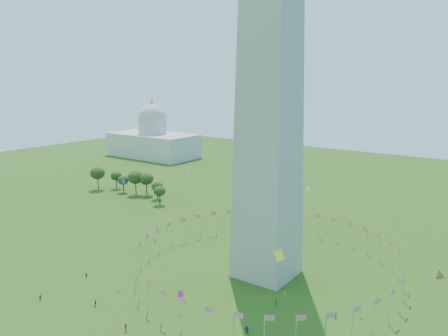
{
  "coord_description": "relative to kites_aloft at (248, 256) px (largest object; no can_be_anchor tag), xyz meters",
  "views": [
    {
      "loc": [
        64.29,
        -60.63,
        59.91
      ],
      "look_at": [
        -5.42,
        35.0,
        35.67
      ],
      "focal_mm": 35.0,
      "sensor_mm": 36.0,
      "label": 1
    }
  ],
  "objects": [
    {
      "name": "kites_aloft",
      "position": [
        0.0,
        0.0,
        0.0
      ],
      "size": [
        96.44,
        74.25,
        31.89
      ],
      "color": "blue",
      "rests_on": "ground"
    },
    {
      "name": "tree_line_west",
      "position": [
        -118.28,
        67.75,
        -12.0
      ],
      "size": [
        55.27,
        15.47,
        12.61
      ],
      "color": "#35501A",
      "rests_on": "ground"
    },
    {
      "name": "flag_ring",
      "position": [
        -10.34,
        26.82,
        -13.09
      ],
      "size": [
        80.24,
        80.24,
        9.0
      ],
      "color": "silver",
      "rests_on": "ground"
    },
    {
      "name": "capitol_building",
      "position": [
        -190.34,
        156.82,
        5.41
      ],
      "size": [
        70.0,
        35.0,
        46.0
      ],
      "primitive_type": null,
      "color": "beige",
      "rests_on": "ground"
    }
  ]
}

